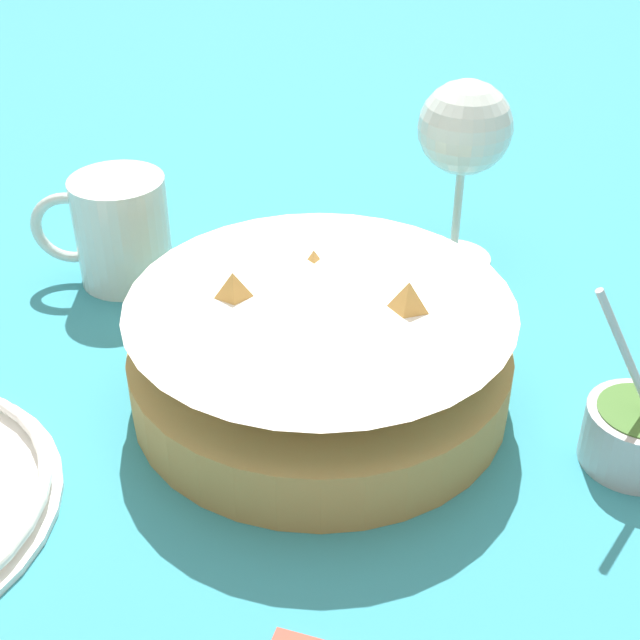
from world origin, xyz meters
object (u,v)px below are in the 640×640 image
food_basket (320,354)px  beer_mug (121,234)px  sauce_cup (637,432)px  wine_glass (465,134)px

food_basket → beer_mug: (0.16, -0.16, 0.01)m
beer_mug → sauce_cup: bearing=148.0°
food_basket → wine_glass: 0.24m
wine_glass → beer_mug: 0.29m
sauce_cup → beer_mug: 0.43m
sauce_cup → wine_glass: wine_glass is taller
sauce_cup → wine_glass: bearing=-72.7°
food_basket → beer_mug: bearing=-44.2°
sauce_cup → beer_mug: size_ratio=1.13×
sauce_cup → beer_mug: (0.36, -0.23, 0.02)m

